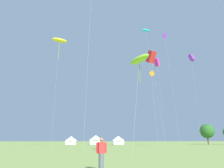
{
  "coord_description": "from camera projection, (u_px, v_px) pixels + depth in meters",
  "views": [
    {
      "loc": [
        -2.63,
        -3.42,
        1.63
      ],
      "look_at": [
        0.0,
        32.0,
        11.01
      ],
      "focal_mm": 33.77,
      "sensor_mm": 36.0,
      "label": 1
    }
  ],
  "objects": [
    {
      "name": "person_spectator",
      "position": [
        101.0,
        155.0,
        11.36
      ],
      "size": [
        0.57,
        0.32,
        1.73
      ],
      "color": "#565B66",
      "rests_on": "ground"
    },
    {
      "name": "kite_cyan_parafoil",
      "position": [
        146.0,
        30.0,
        65.98
      ],
      "size": [
        3.25,
        3.43,
        35.34
      ],
      "color": "#1EB7CC",
      "rests_on": "ground"
    },
    {
      "name": "kite_purple_box",
      "position": [
        191.0,
        58.0,
        56.15
      ],
      "size": [
        1.51,
        1.74,
        23.77
      ],
      "color": "purple",
      "rests_on": "ground"
    },
    {
      "name": "tree_distant_left",
      "position": [
        207.0,
        131.0,
        71.68
      ],
      "size": [
        4.78,
        4.78,
        6.8
      ],
      "color": "brown",
      "rests_on": "ground"
    },
    {
      "name": "kite_magenta_box",
      "position": [
        157.0,
        62.0,
        64.44
      ],
      "size": [
        2.34,
        2.57,
        25.89
      ],
      "color": "#E02DA3",
      "rests_on": "ground"
    },
    {
      "name": "kite_purple_diamond",
      "position": [
        165.0,
        39.0,
        58.53
      ],
      "size": [
        1.85,
        2.73,
        30.64
      ],
      "color": "purple",
      "rests_on": "ground"
    },
    {
      "name": "kite_orange_diamond",
      "position": [
        152.0,
        75.0,
        59.94
      ],
      "size": [
        1.86,
        2.72,
        20.84
      ],
      "color": "orange",
      "rests_on": "ground"
    },
    {
      "name": "festival_tent_right",
      "position": [
        96.0,
        139.0,
        71.21
      ],
      "size": [
        4.71,
        4.71,
        3.06
      ],
      "color": "white",
      "rests_on": "ground"
    },
    {
      "name": "kite_yellow_parafoil",
      "position": [
        60.0,
        40.0,
        53.65
      ],
      "size": [
        4.09,
        2.8,
        26.67
      ],
      "color": "yellow",
      "rests_on": "ground"
    },
    {
      "name": "festival_tent_center",
      "position": [
        71.0,
        140.0,
        70.57
      ],
      "size": [
        4.15,
        4.15,
        2.7
      ],
      "color": "white",
      "rests_on": "ground"
    },
    {
      "name": "kite_red_box",
      "position": [
        151.0,
        57.0,
        46.93
      ],
      "size": [
        3.06,
        2.8,
        20.96
      ],
      "color": "red",
      "rests_on": "ground"
    },
    {
      "name": "kite_lime_parafoil",
      "position": [
        139.0,
        60.0,
        27.82
      ],
      "size": [
        3.04,
        4.03,
        12.51
      ],
      "color": "#99DB2D",
      "rests_on": "ground"
    },
    {
      "name": "festival_tent_left",
      "position": [
        118.0,
        140.0,
        71.72
      ],
      "size": [
        4.35,
        4.35,
        2.83
      ],
      "color": "white",
      "rests_on": "ground"
    }
  ]
}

